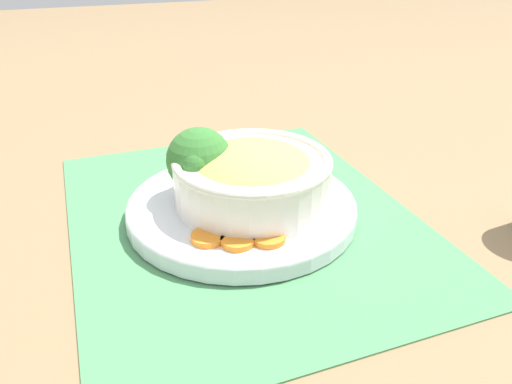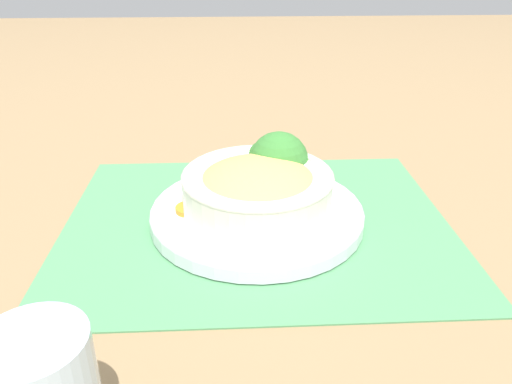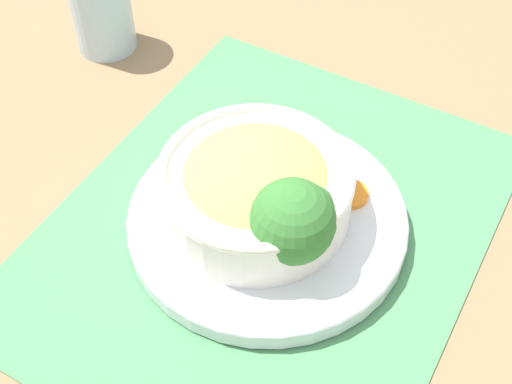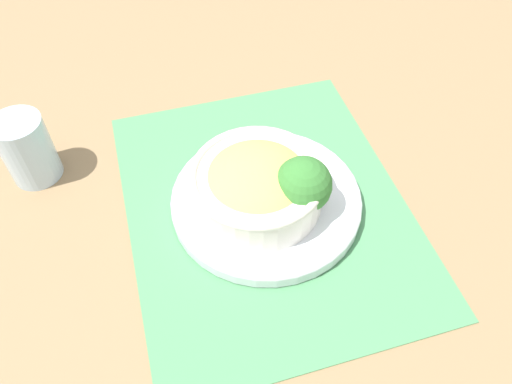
# 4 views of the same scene
# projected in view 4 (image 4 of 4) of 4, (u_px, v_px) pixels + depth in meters

# --- Properties ---
(ground_plane) EXTENTS (4.00, 4.00, 0.00)m
(ground_plane) POSITION_uv_depth(u_px,v_px,m) (266.00, 206.00, 0.74)
(ground_plane) COLOR #8C704C
(placemat) EXTENTS (0.50, 0.40, 0.00)m
(placemat) POSITION_uv_depth(u_px,v_px,m) (266.00, 205.00, 0.74)
(placemat) COLOR #4C8C59
(placemat) RESTS_ON ground_plane
(plate) EXTENTS (0.28, 0.28, 0.02)m
(plate) POSITION_uv_depth(u_px,v_px,m) (266.00, 200.00, 0.72)
(plate) COLOR silver
(plate) RESTS_ON placemat
(bowl) EXTENTS (0.19, 0.19, 0.07)m
(bowl) POSITION_uv_depth(u_px,v_px,m) (257.00, 183.00, 0.69)
(bowl) COLOR silver
(bowl) RESTS_ON plate
(broccoli_floret) EXTENTS (0.08, 0.08, 0.09)m
(broccoli_floret) POSITION_uv_depth(u_px,v_px,m) (303.00, 185.00, 0.67)
(broccoli_floret) COLOR #84AD5B
(broccoli_floret) RESTS_ON plate
(carrot_slice_near) EXTENTS (0.04, 0.04, 0.01)m
(carrot_slice_near) POSITION_uv_depth(u_px,v_px,m) (292.00, 157.00, 0.77)
(carrot_slice_near) COLOR orange
(carrot_slice_near) RESTS_ON plate
(carrot_slice_middle) EXTENTS (0.04, 0.04, 0.01)m
(carrot_slice_middle) POSITION_uv_depth(u_px,v_px,m) (271.00, 153.00, 0.77)
(carrot_slice_middle) COLOR orange
(carrot_slice_middle) RESTS_ON plate
(carrot_slice_far) EXTENTS (0.04, 0.04, 0.01)m
(carrot_slice_far) POSITION_uv_depth(u_px,v_px,m) (250.00, 154.00, 0.77)
(carrot_slice_far) COLOR orange
(carrot_slice_far) RESTS_ON plate
(water_glass) EXTENTS (0.07, 0.07, 0.11)m
(water_glass) POSITION_uv_depth(u_px,v_px,m) (28.00, 152.00, 0.74)
(water_glass) COLOR silver
(water_glass) RESTS_ON ground_plane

